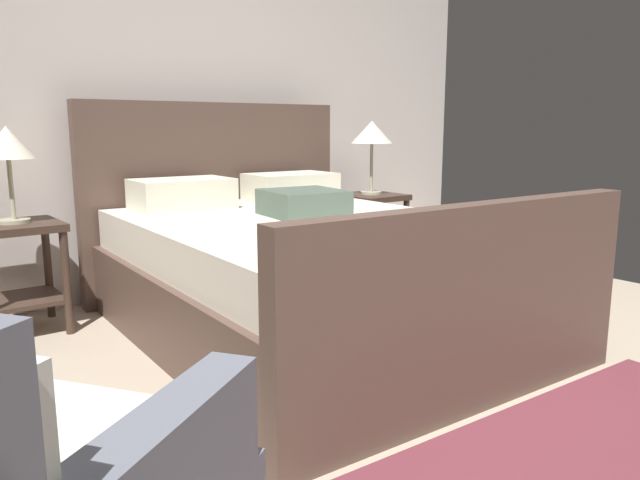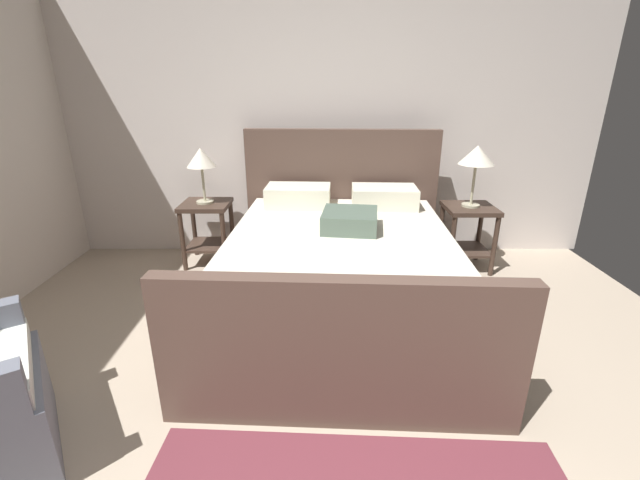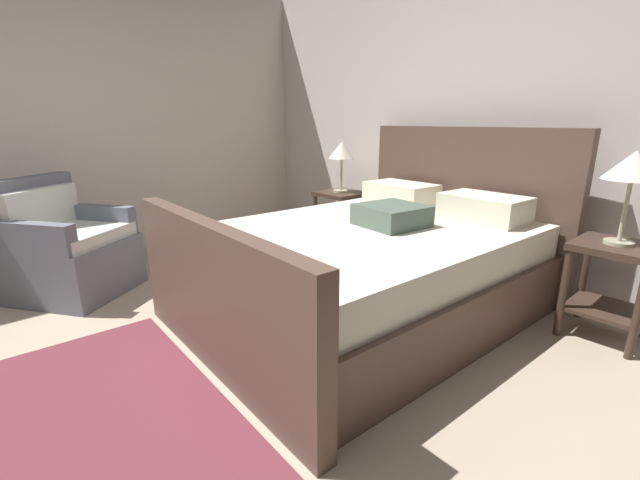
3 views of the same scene
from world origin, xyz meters
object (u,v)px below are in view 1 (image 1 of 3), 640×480
table_lamp_right (372,134)px  table_lamp_left (7,146)px  nightstand_left (18,259)px  bed (304,267)px  nightstand_right (371,220)px

table_lamp_right → table_lamp_left: size_ratio=1.08×
table_lamp_right → nightstand_left: size_ratio=0.91×
bed → table_lamp_right: bearing=33.2°
nightstand_left → table_lamp_left: 0.60m
table_lamp_left → nightstand_left: bearing=-80.5°
bed → table_lamp_left: (-1.22, 0.92, 0.65)m
nightstand_right → nightstand_left: (-2.44, 0.12, 0.00)m
nightstand_left → nightstand_right: bearing=-2.8°
table_lamp_left → table_lamp_right: bearing=-2.8°
bed → table_lamp_left: bearing=143.1°
nightstand_right → table_lamp_left: table_lamp_left is taller
bed → table_lamp_right: 1.61m
bed → table_lamp_right: (1.22, 0.80, 0.69)m
nightstand_right → nightstand_left: 2.44m
nightstand_right → table_lamp_left: size_ratio=1.19×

